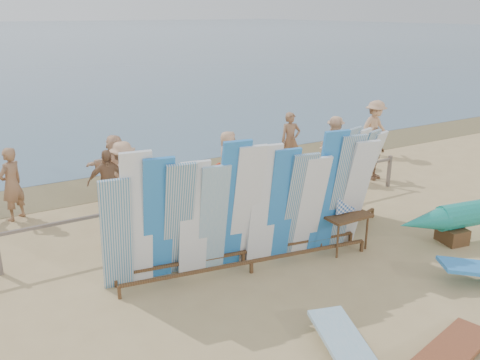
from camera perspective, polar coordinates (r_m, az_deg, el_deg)
ground at (r=9.21m, az=3.04°, el=-12.31°), size 160.00×160.00×0.00m
wet_sand_strip at (r=15.21m, az=-11.89°, el=0.07°), size 40.00×2.60×0.01m
fence at (r=11.30m, az=-5.23°, el=-2.73°), size 12.08×0.08×0.90m
main_surfboard_rack at (r=9.42m, az=0.86°, el=-3.49°), size 5.29×1.42×2.63m
side_surfboard_rack at (r=11.56m, az=12.10°, el=-0.15°), size 2.18×1.21×2.43m
vendor_table at (r=10.70m, az=11.64°, el=-5.54°), size 0.95×0.68×1.26m
beach_chair_left at (r=12.06m, az=-4.63°, el=-3.31°), size 0.62×0.63×0.82m
beach_chair_right at (r=12.98m, az=-1.68°, el=-1.43°), size 0.88×0.88×0.98m
stroller at (r=13.32m, az=3.97°, el=-0.07°), size 0.75×0.96×1.19m
beachgoer_10 at (r=15.24m, az=14.82°, el=2.90°), size 0.96×0.54×1.54m
beachgoer_3 at (r=12.66m, az=-12.89°, el=0.38°), size 1.13×0.47×1.75m
beachgoer_9 at (r=16.51m, az=10.63°, el=4.40°), size 0.75×1.08×1.55m
beachgoer_6 at (r=13.92m, az=-1.35°, el=2.23°), size 0.58×0.86×1.62m
beachgoer_extra_0 at (r=17.75m, az=14.90°, el=5.64°), size 1.27×0.65×1.89m
beachgoer_5 at (r=13.96m, az=-13.81°, el=1.74°), size 1.56×0.70×1.62m
beachgoer_4 at (r=12.48m, az=-14.62°, el=-0.30°), size 1.02×0.59×1.63m
beachgoer_8 at (r=14.94m, az=10.36°, el=3.45°), size 0.89×0.44×1.81m
beachgoer_1 at (r=12.94m, az=-24.27°, el=-0.42°), size 0.72×0.67×1.75m
beachgoer_7 at (r=15.88m, az=5.69°, el=4.45°), size 0.71×0.50×1.75m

